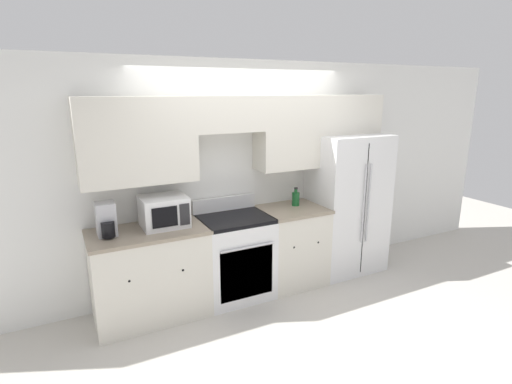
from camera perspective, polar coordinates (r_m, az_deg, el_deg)
name	(u,v)px	position (r m, az deg, el deg)	size (l,w,h in m)	color
ground_plane	(269,302)	(4.58, 1.83, -15.37)	(12.00, 12.00, 0.00)	beige
wall_back	(246,159)	(4.56, -1.39, 4.79)	(8.00, 0.39, 2.60)	white
lower_cabinets_left	(150,274)	(4.25, -14.87, -11.23)	(1.14, 0.64, 0.93)	silver
lower_cabinets_right	(292,245)	(4.83, 5.10, -7.59)	(0.75, 0.64, 0.93)	silver
oven_range	(235,256)	(4.51, -3.02, -9.16)	(0.76, 0.65, 1.09)	white
refrigerator	(344,203)	(5.22, 12.51, -1.52)	(0.92, 0.78, 1.75)	white
microwave	(164,211)	(4.12, -13.03, -2.70)	(0.45, 0.40, 0.31)	white
bottle	(296,198)	(4.77, 5.69, -0.92)	(0.09, 0.09, 0.22)	#195928
electric_kettle	(106,220)	(4.01, -20.61, -3.82)	(0.17, 0.28, 0.32)	#B7B7BC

